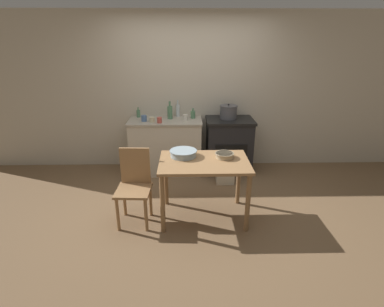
% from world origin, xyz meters
% --- Properties ---
extents(ground_plane, '(14.00, 14.00, 0.00)m').
position_xyz_m(ground_plane, '(0.00, 0.00, 0.00)').
color(ground_plane, brown).
extents(wall_back, '(8.00, 0.07, 2.55)m').
position_xyz_m(wall_back, '(0.00, 1.58, 1.27)').
color(wall_back, beige).
rests_on(wall_back, ground_plane).
extents(counter_cabinet, '(1.18, 0.61, 0.89)m').
position_xyz_m(counter_cabinet, '(-0.42, 1.26, 0.45)').
color(counter_cabinet, beige).
rests_on(counter_cabinet, ground_plane).
extents(stove, '(0.76, 0.61, 0.90)m').
position_xyz_m(stove, '(0.63, 1.26, 0.45)').
color(stove, black).
rests_on(stove, ground_plane).
extents(work_table, '(1.07, 0.73, 0.76)m').
position_xyz_m(work_table, '(0.13, -0.17, 0.65)').
color(work_table, '#997047').
rests_on(work_table, ground_plane).
extents(chair, '(0.42, 0.42, 0.91)m').
position_xyz_m(chair, '(-0.71, -0.22, 0.48)').
color(chair, '#997047').
rests_on(chair, ground_plane).
extents(flour_sack, '(0.27, 0.19, 0.37)m').
position_xyz_m(flour_sack, '(0.52, 0.77, 0.19)').
color(flour_sack, beige).
rests_on(flour_sack, ground_plane).
extents(stock_pot, '(0.29, 0.29, 0.24)m').
position_xyz_m(stock_pot, '(0.61, 1.30, 1.01)').
color(stock_pot, '#4C4C51').
rests_on(stock_pot, stove).
extents(mixing_bowl_large, '(0.23, 0.23, 0.06)m').
position_xyz_m(mixing_bowl_large, '(0.38, -0.07, 0.80)').
color(mixing_bowl_large, tan).
rests_on(mixing_bowl_large, work_table).
extents(mixing_bowl_small, '(0.34, 0.34, 0.08)m').
position_xyz_m(mixing_bowl_small, '(-0.12, -0.01, 0.80)').
color(mixing_bowl_small, '#93A8B2').
rests_on(mixing_bowl_small, work_table).
extents(bottle_far_left, '(0.06, 0.06, 0.16)m').
position_xyz_m(bottle_far_left, '(-0.87, 1.44, 0.96)').
color(bottle_far_left, '#517F5B').
rests_on(bottle_far_left, counter_cabinet).
extents(bottle_left, '(0.08, 0.08, 0.29)m').
position_xyz_m(bottle_left, '(-0.34, 1.33, 1.01)').
color(bottle_left, '#517F5B').
rests_on(bottle_left, counter_cabinet).
extents(bottle_mid_left, '(0.06, 0.06, 0.27)m').
position_xyz_m(bottle_mid_left, '(-0.22, 1.49, 1.00)').
color(bottle_mid_left, silver).
rests_on(bottle_mid_left, counter_cabinet).
extents(bottle_center_left, '(0.08, 0.08, 0.17)m').
position_xyz_m(bottle_center_left, '(0.03, 1.36, 0.96)').
color(bottle_center_left, '#517F5B').
rests_on(bottle_center_left, counter_cabinet).
extents(cup_center, '(0.07, 0.07, 0.09)m').
position_xyz_m(cup_center, '(-0.09, 1.23, 0.94)').
color(cup_center, silver).
rests_on(cup_center, counter_cabinet).
extents(cup_center_right, '(0.09, 0.09, 0.09)m').
position_xyz_m(cup_center_right, '(-0.75, 1.18, 0.94)').
color(cup_center_right, '#4C6B99').
rests_on(cup_center_right, counter_cabinet).
extents(cup_mid_right, '(0.07, 0.07, 0.09)m').
position_xyz_m(cup_mid_right, '(-0.49, 1.07, 0.94)').
color(cup_mid_right, '#B74C42').
rests_on(cup_mid_right, counter_cabinet).
extents(cup_right, '(0.09, 0.09, 0.08)m').
position_xyz_m(cup_right, '(-0.62, 1.13, 0.93)').
color(cup_right, beige).
rests_on(cup_right, counter_cabinet).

